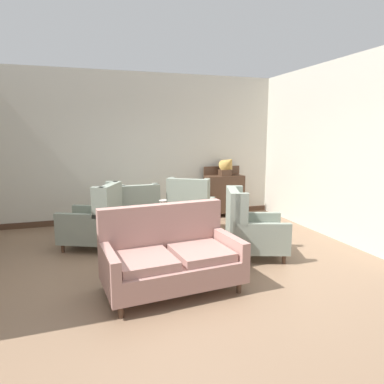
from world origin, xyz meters
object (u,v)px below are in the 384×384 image
(settee, at_px, (171,257))
(gramophone, at_px, (228,165))
(porcelain_vase, at_px, (163,213))
(armchair_beside_settee, at_px, (96,222))
(armchair_near_window, at_px, (250,229))
(armchair_near_sideboard, at_px, (138,211))
(coffee_table, at_px, (164,230))
(sideboard, at_px, (224,193))
(armchair_far_left, at_px, (191,209))

(settee, xyz_separation_m, gramophone, (2.18, 3.24, 0.80))
(porcelain_vase, xyz_separation_m, armchair_beside_settee, (-1.00, 0.67, -0.23))
(settee, bearing_deg, armchair_near_window, 21.10)
(armchair_near_sideboard, bearing_deg, armchair_beside_settee, 37.08)
(armchair_near_sideboard, xyz_separation_m, armchair_beside_settee, (-0.81, -0.69, 0.03))
(armchair_near_sideboard, distance_m, armchair_near_window, 2.34)
(settee, relative_size, armchair_near_sideboard, 1.77)
(coffee_table, relative_size, armchair_beside_settee, 0.82)
(coffee_table, height_order, gramophone, gramophone)
(sideboard, bearing_deg, armchair_far_left, -138.50)
(gramophone, bearing_deg, porcelain_vase, -134.33)
(armchair_near_window, xyz_separation_m, sideboard, (0.66, 2.59, 0.10))
(armchair_near_sideboard, relative_size, sideboard, 0.84)
(armchair_near_sideboard, relative_size, armchair_far_left, 0.88)
(gramophone, bearing_deg, armchair_near_sideboard, -162.85)
(armchair_near_sideboard, height_order, armchair_beside_settee, armchair_beside_settee)
(coffee_table, height_order, armchair_near_window, armchair_near_window)
(sideboard, height_order, gramophone, gramophone)
(porcelain_vase, bearing_deg, settee, -99.15)
(armchair_near_sideboard, distance_m, armchair_far_left, 1.02)
(gramophone, bearing_deg, armchair_far_left, -142.38)
(sideboard, bearing_deg, armchair_beside_settee, -153.76)
(coffee_table, height_order, armchair_near_sideboard, armchair_near_sideboard)
(armchair_beside_settee, xyz_separation_m, sideboard, (2.93, 1.45, 0.08))
(armchair_beside_settee, bearing_deg, settee, 47.64)
(armchair_near_sideboard, height_order, armchair_near_window, armchair_near_window)
(armchair_near_sideboard, bearing_deg, coffee_table, 94.18)
(settee, bearing_deg, armchair_far_left, 61.14)
(coffee_table, relative_size, armchair_near_window, 0.83)
(armchair_beside_settee, height_order, armchair_near_window, armchair_beside_settee)
(armchair_beside_settee, height_order, armchair_far_left, armchair_beside_settee)
(settee, bearing_deg, armchair_beside_settee, 107.55)
(coffee_table, xyz_separation_m, armchair_near_sideboard, (-0.18, 1.42, -0.00))
(settee, height_order, armchair_near_window, armchair_near_window)
(armchair_far_left, bearing_deg, settee, 98.98)
(porcelain_vase, distance_m, sideboard, 2.87)
(gramophone, bearing_deg, coffee_table, -133.63)
(armchair_near_sideboard, bearing_deg, sideboard, -163.43)
(settee, relative_size, gramophone, 3.20)
(porcelain_vase, relative_size, armchair_beside_settee, 0.33)
(armchair_far_left, bearing_deg, armchair_near_sideboard, 18.89)
(armchair_beside_settee, bearing_deg, armchair_near_sideboard, 154.70)
(armchair_far_left, bearing_deg, armchair_near_window, 138.46)
(coffee_table, relative_size, sideboard, 0.80)
(armchair_near_sideboard, distance_m, armchair_beside_settee, 1.06)
(armchair_beside_settee, distance_m, armchair_near_window, 2.54)
(armchair_near_sideboard, bearing_deg, armchair_far_left, 163.52)
(armchair_near_sideboard, xyz_separation_m, gramophone, (2.17, 0.67, 0.78))
(armchair_far_left, relative_size, sideboard, 0.95)
(armchair_near_window, bearing_deg, sideboard, 4.42)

